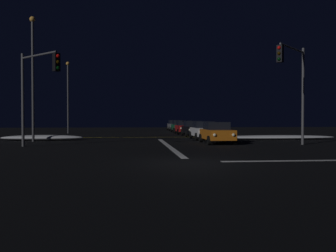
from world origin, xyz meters
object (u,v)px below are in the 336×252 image
at_px(streetlamp_left_far, 68,92).
at_px(sedan_orange, 217,132).
at_px(sedan_green, 179,126).
at_px(traffic_signal_ne, 294,76).
at_px(streetlamp_left_near, 33,70).
at_px(sedan_white, 204,130).
at_px(sedan_black, 193,128).
at_px(sedan_red, 184,127).
at_px(traffic_signal_nw, 37,81).
at_px(sedan_gray, 174,125).

bearing_deg(streetlamp_left_far, sedan_orange, -54.29).
xyz_separation_m(sedan_green, streetlamp_left_far, (-13.99, -3.03, 4.23)).
distance_m(traffic_signal_ne, streetlamp_left_near, 19.54).
height_order(streetlamp_left_far, streetlamp_left_near, streetlamp_left_near).
bearing_deg(sedan_orange, sedan_white, 89.69).
bearing_deg(sedan_black, streetlamp_left_near, -150.71).
xyz_separation_m(sedan_red, streetlamp_left_near, (-13.85, -13.25, 4.81)).
relative_size(sedan_green, streetlamp_left_far, 0.50).
relative_size(sedan_black, traffic_signal_nw, 0.72).
bearing_deg(traffic_signal_ne, sedan_red, 103.20).
xyz_separation_m(streetlamp_left_far, streetlamp_left_near, (0.00, -16.00, 0.58)).
bearing_deg(sedan_gray, traffic_signal_nw, -110.84).
bearing_deg(sedan_white, sedan_gray, 89.65).
bearing_deg(traffic_signal_nw, sedan_red, 58.56).
relative_size(sedan_green, traffic_signal_ne, 0.64).
bearing_deg(traffic_signal_nw, sedan_green, 64.47).
height_order(sedan_black, traffic_signal_nw, traffic_signal_nw).
bearing_deg(sedan_green, sedan_black, -90.00).
xyz_separation_m(sedan_orange, sedan_green, (0.06, 22.41, 0.00)).
bearing_deg(traffic_signal_ne, traffic_signal_nw, -179.98).
xyz_separation_m(sedan_white, sedan_black, (0.03, 6.03, 0.00)).
height_order(sedan_orange, sedan_gray, same).
xyz_separation_m(sedan_red, sedan_green, (0.14, 5.78, 0.00)).
xyz_separation_m(sedan_black, sedan_green, (-0.00, 11.18, 0.00)).
xyz_separation_m(sedan_red, traffic_signal_nw, (-11.99, -19.61, 3.35)).
bearing_deg(sedan_gray, sedan_green, -90.97).
height_order(sedan_orange, sedan_red, same).
xyz_separation_m(sedan_orange, sedan_red, (-0.08, 16.63, 0.00)).
height_order(sedan_green, sedan_gray, same).
height_order(traffic_signal_ne, streetlamp_left_near, streetlamp_left_near).
bearing_deg(sedan_gray, traffic_signal_ne, -82.30).
relative_size(sedan_gray, streetlamp_left_near, 0.44).
relative_size(sedan_orange, sedan_black, 1.00).
bearing_deg(streetlamp_left_far, sedan_gray, 34.80).
xyz_separation_m(sedan_gray, streetlamp_left_near, (-14.11, -25.80, 4.81)).
bearing_deg(sedan_gray, streetlamp_left_near, -118.66).
xyz_separation_m(sedan_black, sedan_red, (-0.14, 5.40, 0.00)).
distance_m(sedan_black, sedan_red, 5.40).
relative_size(sedan_black, streetlamp_left_near, 0.44).
relative_size(sedan_red, traffic_signal_nw, 0.72).
distance_m(sedan_orange, traffic_signal_ne, 6.62).
distance_m(sedan_red, sedan_green, 5.78).
relative_size(sedan_white, sedan_green, 1.00).
bearing_deg(sedan_red, sedan_gray, 88.84).
bearing_deg(sedan_gray, streetlamp_left_far, -145.20).
relative_size(sedan_red, streetlamp_left_far, 0.50).
relative_size(sedan_gray, traffic_signal_ne, 0.64).
bearing_deg(traffic_signal_ne, streetlamp_left_far, 129.53).
relative_size(sedan_red, traffic_signal_ne, 0.64).
bearing_deg(sedan_white, sedan_green, 89.90).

